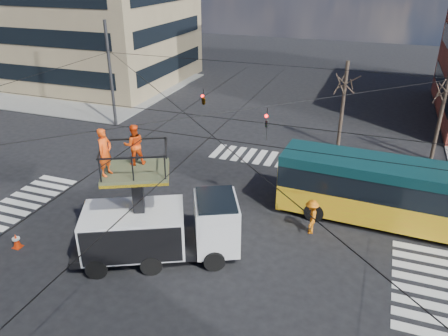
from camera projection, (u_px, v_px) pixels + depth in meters
ground at (194, 237)px, 20.57m from camera, size 120.00×120.00×0.00m
sidewalk_nw at (89, 87)px, 44.90m from camera, size 18.00×18.00×0.12m
crosswalks at (194, 236)px, 20.56m from camera, size 22.40×22.40×0.02m
overhead_network at (194, 149)px, 19.10m from camera, size 24.24×24.24×8.00m
tree_a at (346, 82)px, 28.49m from camera, size 2.00×2.00×6.00m
tree_b at (446, 90)px, 26.62m from camera, size 2.00×2.00×6.00m
utility_truck at (159, 217)px, 18.36m from camera, size 7.30×5.15×6.14m
city_bus at (418, 197)px, 20.51m from camera, size 13.17×3.23×3.20m
traffic_cone at (16, 241)px, 19.65m from camera, size 0.36×0.36×0.71m
worker_ground at (89, 217)px, 20.47m from camera, size 0.46×1.04×1.75m
flagger at (311, 217)px, 20.54m from camera, size 0.77×1.18×1.73m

